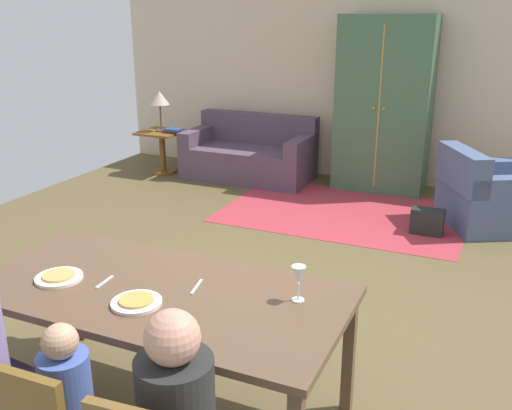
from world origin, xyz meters
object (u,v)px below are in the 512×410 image
Objects in this scene: plate_near_man at (59,278)px; handbag at (427,222)px; plate_near_child at (137,303)px; dining_table at (158,300)px; armchair at (486,197)px; armoire at (384,105)px; wine_glass at (299,276)px; couch at (250,155)px; side_table at (162,146)px; table_lamp at (160,99)px; book_upper at (173,130)px; book_lower at (172,131)px.

plate_near_man is 0.78× the size of handbag.
dining_table is at bearing 90.00° from plate_near_child.
armoire is (-1.29, 0.89, 0.73)m from armchair.
wine_glass is 4.92m from couch.
table_lamp is (-0.00, 0.00, 0.63)m from side_table.
book_upper is (-2.55, 4.41, -0.15)m from plate_near_child.
wine_glass is (0.71, 0.18, 0.20)m from dining_table.
handbag is at bearing -13.70° from side_table.
side_table is at bearing 172.68° from book_upper.
wine_glass is at bearing 14.24° from dining_table.
side_table is 3.81m from handbag.
table_lamp is (-3.46, 4.08, 0.12)m from wine_glass.
couch is at bearing 108.19° from plate_near_child.
armoire is 1.83m from handbag.
table_lamp is (-2.90, -0.47, -0.04)m from armoire.
wine_glass is 0.85× the size of book_upper.
plate_near_child is at bearing -60.02° from book_upper.
armchair is at bearing 70.27° from plate_near_child.
plate_near_man is at bearing -65.04° from book_lower.
armchair is (0.73, 3.66, -0.57)m from wine_glass.
table_lamp is (-2.75, 4.44, 0.24)m from plate_near_child.
plate_near_child is 5.14m from book_lower.
book_lower is (-4.02, 0.43, 0.28)m from armchair.
plate_near_man is 4.80m from book_upper.
armchair is 4.22m from side_table.
armoire is at bearing 88.28° from plate_near_child.
handbag is (3.69, -0.90, -0.88)m from table_lamp.
plate_near_child is 5.10m from book_upper.
table_lamp is at bearing -178.77° from book_lower.
plate_near_man is 4.45m from armchair.
table_lamp is 0.44m from book_upper.
wine_glass is 3.28m from handbag.
book_lower is 3.66m from handbag.
book_upper reaches higher than book_lower.
plate_near_child is 0.21× the size of armchair.
side_table is at bearing -170.86° from armoire.
table_lamp reaches higher than wine_glass.
armoire reaches higher than table_lamp.
couch is 7.58× the size of book_upper.
side_table is 0.32m from book_upper.
plate_near_man is 4.77m from couch.
armoire is at bearing 81.91° from plate_near_man.
wine_glass is at bearing 13.49° from plate_near_man.
table_lamp is at bearing -167.95° from couch.
wine_glass is at bearing -94.10° from handbag.
plate_near_child is at bearing -6.32° from plate_near_man.
armoire reaches higher than book_lower.
couch is 2.87× the size of side_table.
armoire is at bearing 145.37° from armchair.
wine_glass is 5.35m from table_lamp.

